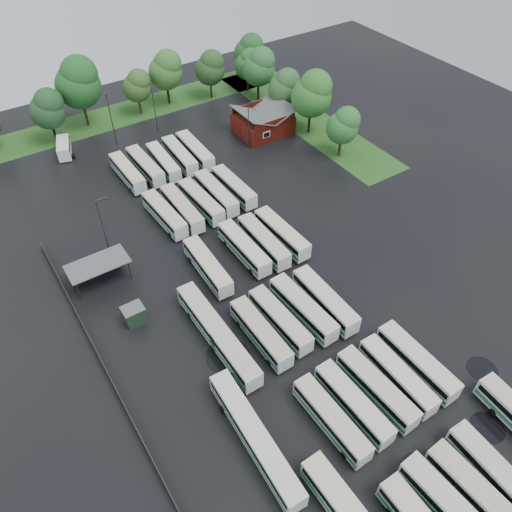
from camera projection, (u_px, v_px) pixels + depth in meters
ground at (295, 331)px, 63.16m from camera, size 160.00×160.00×0.00m
brick_building at (263, 123)px, 96.99m from camera, size 10.07×8.60×5.39m
wash_shed at (97, 265)px, 67.48m from camera, size 8.20×4.20×3.58m
utility_hut at (134, 315)px, 63.39m from camera, size 2.70×2.20×2.62m
grass_strip_north at (115, 116)px, 102.80m from camera, size 80.00×10.00×0.01m
grass_strip_east at (303, 118)px, 102.26m from camera, size 10.00×50.00×0.01m
west_fence at (104, 366)px, 58.76m from camera, size 0.10×50.00×1.20m
bus_r0c1 at (452, 511)px, 46.17m from camera, size 2.93×11.28×3.11m
bus_r0c2 at (478, 496)px, 47.11m from camera, size 2.83×11.15×3.08m
bus_r0c3 at (497, 476)px, 48.49m from camera, size 2.67×11.10×3.07m
bus_r1c0 at (331, 419)px, 52.82m from camera, size 2.36×10.59×2.94m
bus_r1c1 at (353, 403)px, 54.14m from camera, size 2.42×10.63×2.95m
bus_r1c2 at (377, 388)px, 55.43m from camera, size 2.68×10.90×3.01m
bus_r1c3 at (397, 376)px, 56.63m from camera, size 2.45×10.66×2.96m
bus_r1c4 at (417, 361)px, 57.92m from camera, size 2.39×11.03×3.07m
bus_r2c0 at (261, 333)px, 60.92m from camera, size 2.35×10.78×3.00m
bus_r2c1 at (280, 320)px, 62.40m from camera, size 2.54×10.71×2.97m
bus_r2c2 at (303, 308)px, 63.62m from camera, size 2.82×11.26×3.11m
bus_r2c3 at (325, 300)px, 64.62m from camera, size 2.53×11.21×3.11m
bus_r3c0 at (208, 266)px, 69.14m from camera, size 2.74×11.00×3.04m
bus_r3c2 at (244, 248)px, 71.78m from camera, size 2.36×10.95×3.05m
bus_r3c3 at (264, 241)px, 72.80m from camera, size 2.57×11.03×3.06m
bus_r3c4 at (282, 233)px, 74.04m from camera, size 2.61×11.04×3.06m
bus_r4c0 at (165, 214)px, 77.31m from camera, size 2.73×10.94×3.02m
bus_r4c1 at (182, 208)px, 78.31m from camera, size 2.50×11.05×3.07m
bus_r4c2 at (201, 201)px, 79.63m from camera, size 2.72×10.95×3.03m
bus_r4c3 at (216, 193)px, 81.16m from camera, size 2.46×11.06×3.07m
bus_r4c4 at (234, 187)px, 82.45m from camera, size 2.43×10.73×2.98m
bus_r5c0 at (128, 172)px, 85.48m from camera, size 2.37×10.71×2.97m
bus_r5c1 at (145, 166)px, 86.79m from camera, size 2.56×11.05×3.06m
bus_r5c2 at (163, 162)px, 87.80m from camera, size 2.76×10.73×2.96m
bus_r5c3 at (180, 155)px, 89.21m from camera, size 2.82×10.95×3.02m
bus_r5c4 at (195, 151)px, 90.25m from camera, size 2.76×11.27×3.12m
artic_bus_west_b at (217, 334)px, 60.72m from camera, size 2.39×16.73×3.10m
artic_bus_west_c at (255, 437)px, 51.37m from camera, size 2.98×16.07×2.97m
minibus at (64, 148)px, 91.50m from camera, size 3.85×6.31×2.59m
tree_north_1 at (48, 108)px, 90.93m from camera, size 6.47×6.47×10.72m
tree_north_2 at (79, 82)px, 93.83m from camera, size 8.52×8.52×14.12m
tree_north_3 at (137, 85)px, 99.49m from camera, size 5.67×5.67×9.40m
tree_north_4 at (166, 70)px, 101.70m from camera, size 6.93×6.93×11.48m
tree_north_5 at (210, 67)px, 104.18m from camera, size 6.24×6.24×10.34m
tree_north_6 at (250, 51)px, 109.52m from camera, size 6.55×6.55×10.84m
tree_east_0 at (344, 125)px, 88.02m from camera, size 5.79×5.79×9.60m
tree_east_1 at (313, 93)px, 92.54m from camera, size 7.61×7.61×12.60m
tree_east_2 at (285, 87)px, 97.87m from camera, size 6.20×6.20×10.26m
tree_east_3 at (259, 66)px, 103.02m from camera, size 6.83×6.83×11.32m
tree_east_4 at (249, 64)px, 106.91m from camera, size 5.66×5.66×9.38m
lamp_post_ne at (249, 122)px, 90.54m from camera, size 1.39×0.27×9.05m
lamp_post_nw at (104, 227)px, 68.15m from camera, size 1.66×0.32×10.81m
lamp_post_back_w at (111, 115)px, 90.92m from camera, size 1.58×0.31×10.29m
lamp_post_back_e at (155, 106)px, 94.47m from camera, size 1.45×0.28×9.43m
puddle_0 at (418, 470)px, 50.60m from camera, size 3.65×3.65×0.01m
puddle_1 at (487, 428)px, 53.85m from camera, size 3.78×3.78×0.01m
puddle_2 at (228, 356)px, 60.41m from camera, size 5.50×5.50×0.01m
puddle_3 at (330, 324)px, 63.97m from camera, size 3.09×3.09×0.01m
puddle_4 at (482, 370)px, 59.09m from camera, size 3.71×3.71×0.01m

